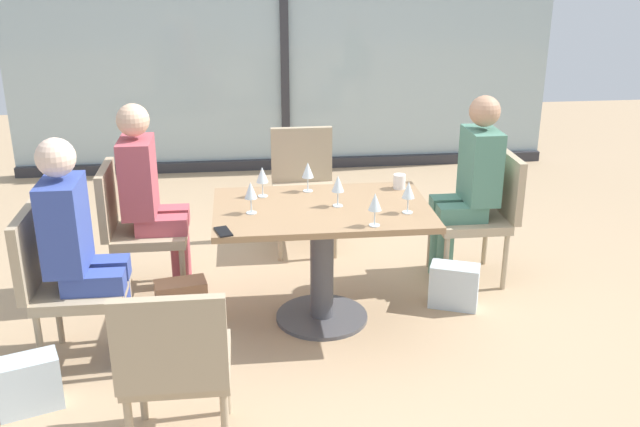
% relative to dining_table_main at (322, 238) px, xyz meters
% --- Properties ---
extents(ground_plane, '(12.00, 12.00, 0.00)m').
position_rel_dining_table_main_xyz_m(ground_plane, '(0.00, 0.00, -0.53)').
color(ground_plane, tan).
extents(window_wall_backdrop, '(5.32, 0.10, 2.70)m').
position_rel_dining_table_main_xyz_m(window_wall_backdrop, '(0.00, 3.20, 0.68)').
color(window_wall_backdrop, '#A2B7BC').
rests_on(window_wall_backdrop, ground_plane).
extents(dining_table_main, '(1.25, 0.81, 0.73)m').
position_rel_dining_table_main_xyz_m(dining_table_main, '(0.00, 0.00, 0.00)').
color(dining_table_main, '#997551').
rests_on(dining_table_main, ground_plane).
extents(chair_far_left, '(0.50, 0.46, 0.87)m').
position_rel_dining_table_main_xyz_m(chair_far_left, '(-1.14, 0.47, -0.04)').
color(chair_far_left, tan).
rests_on(chair_far_left, ground_plane).
extents(chair_side_end, '(0.50, 0.46, 0.87)m').
position_rel_dining_table_main_xyz_m(chair_side_end, '(-1.42, -0.31, -0.04)').
color(chair_side_end, tan).
rests_on(chair_side_end, ground_plane).
extents(chair_far_right, '(0.50, 0.46, 0.87)m').
position_rel_dining_table_main_xyz_m(chair_far_right, '(1.14, 0.47, -0.04)').
color(chair_far_right, tan).
rests_on(chair_far_right, ground_plane).
extents(chair_front_left, '(0.46, 0.50, 0.87)m').
position_rel_dining_table_main_xyz_m(chair_front_left, '(-0.77, -1.19, -0.04)').
color(chair_front_left, tan).
rests_on(chair_front_left, ground_plane).
extents(chair_near_window, '(0.46, 0.51, 0.87)m').
position_rel_dining_table_main_xyz_m(chair_near_window, '(0.00, 1.19, -0.04)').
color(chair_near_window, tan).
rests_on(chair_near_window, ground_plane).
extents(person_far_left, '(0.39, 0.34, 1.26)m').
position_rel_dining_table_main_xyz_m(person_far_left, '(-1.03, 0.47, 0.17)').
color(person_far_left, '#B24C56').
rests_on(person_far_left, ground_plane).
extents(person_side_end, '(0.39, 0.34, 1.26)m').
position_rel_dining_table_main_xyz_m(person_side_end, '(-1.31, -0.31, 0.17)').
color(person_side_end, '#384C9E').
rests_on(person_side_end, ground_plane).
extents(person_far_right, '(0.39, 0.34, 1.26)m').
position_rel_dining_table_main_xyz_m(person_far_right, '(1.03, 0.47, 0.17)').
color(person_far_right, '#4C7F6B').
rests_on(person_far_right, ground_plane).
extents(wine_glass_0, '(0.07, 0.07, 0.18)m').
position_rel_dining_table_main_xyz_m(wine_glass_0, '(0.47, -0.15, 0.33)').
color(wine_glass_0, silver).
rests_on(wine_glass_0, dining_table_main).
extents(wine_glass_1, '(0.07, 0.07, 0.18)m').
position_rel_dining_table_main_xyz_m(wine_glass_1, '(-0.33, 0.22, 0.33)').
color(wine_glass_1, silver).
rests_on(wine_glass_1, dining_table_main).
extents(wine_glass_2, '(0.07, 0.07, 0.18)m').
position_rel_dining_table_main_xyz_m(wine_glass_2, '(0.25, -0.33, 0.33)').
color(wine_glass_2, silver).
rests_on(wine_glass_2, dining_table_main).
extents(wine_glass_3, '(0.07, 0.07, 0.18)m').
position_rel_dining_table_main_xyz_m(wine_glass_3, '(0.09, -0.00, 0.33)').
color(wine_glass_3, silver).
rests_on(wine_glass_3, dining_table_main).
extents(wine_glass_4, '(0.07, 0.07, 0.18)m').
position_rel_dining_table_main_xyz_m(wine_glass_4, '(-0.05, 0.28, 0.33)').
color(wine_glass_4, silver).
rests_on(wine_glass_4, dining_table_main).
extents(wine_glass_5, '(0.07, 0.07, 0.18)m').
position_rel_dining_table_main_xyz_m(wine_glass_5, '(-0.41, -0.06, 0.33)').
color(wine_glass_5, silver).
rests_on(wine_glass_5, dining_table_main).
extents(coffee_cup, '(0.08, 0.08, 0.09)m').
position_rel_dining_table_main_xyz_m(coffee_cup, '(0.51, 0.27, 0.24)').
color(coffee_cup, white).
rests_on(coffee_cup, dining_table_main).
extents(cell_phone_on_table, '(0.11, 0.16, 0.01)m').
position_rel_dining_table_main_xyz_m(cell_phone_on_table, '(-0.56, -0.33, 0.20)').
color(cell_phone_on_table, black).
rests_on(cell_phone_on_table, dining_table_main).
extents(handbag_0, '(0.32, 0.21, 0.28)m').
position_rel_dining_table_main_xyz_m(handbag_0, '(-0.84, 0.03, -0.39)').
color(handbag_0, '#A3704C').
rests_on(handbag_0, ground_plane).
extents(handbag_1, '(0.34, 0.25, 0.28)m').
position_rel_dining_table_main_xyz_m(handbag_1, '(-1.53, -0.75, -0.39)').
color(handbag_1, silver).
rests_on(handbag_1, ground_plane).
extents(handbag_2, '(0.34, 0.26, 0.28)m').
position_rel_dining_table_main_xyz_m(handbag_2, '(0.84, 0.07, -0.39)').
color(handbag_2, silver).
rests_on(handbag_2, ground_plane).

